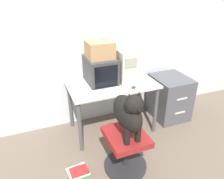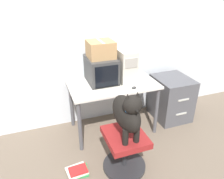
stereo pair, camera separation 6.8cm
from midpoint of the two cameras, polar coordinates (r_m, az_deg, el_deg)
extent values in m
plane|color=#6B5B4C|center=(3.07, 1.76, -13.55)|extent=(12.00, 12.00, 0.00)
cube|color=silver|center=(3.12, -3.45, 13.97)|extent=(8.00, 0.05, 2.60)
cube|color=silver|center=(2.94, -0.65, 1.36)|extent=(1.18, 0.68, 0.03)
cylinder|color=#4C4C51|center=(2.76, -9.04, -9.78)|extent=(0.05, 0.05, 0.71)
cylinder|color=#4C4C51|center=(3.11, 10.68, -5.39)|extent=(0.05, 0.05, 0.71)
cylinder|color=#4C4C51|center=(3.24, -11.43, -4.07)|extent=(0.05, 0.05, 0.71)
cylinder|color=#4C4C51|center=(3.54, 5.85, -0.86)|extent=(0.05, 0.05, 0.71)
cube|color=#383838|center=(2.91, -3.75, 5.09)|extent=(0.37, 0.46, 0.35)
cube|color=black|center=(2.71, -2.19, 3.41)|extent=(0.30, 0.01, 0.27)
cube|color=beige|center=(2.98, 2.22, 6.58)|extent=(0.22, 0.46, 0.44)
cube|color=#9E998E|center=(2.74, 4.24, 6.95)|extent=(0.16, 0.01, 0.12)
cube|color=beige|center=(2.70, -0.71, -0.37)|extent=(0.47, 0.16, 0.02)
cube|color=beige|center=(2.70, -0.71, -0.11)|extent=(0.43, 0.13, 0.00)
ellipsoid|color=#333333|center=(2.80, 4.95, 0.58)|extent=(0.07, 0.04, 0.03)
cylinder|color=#262628|center=(2.73, 2.70, -19.13)|extent=(0.50, 0.50, 0.04)
cylinder|color=#262628|center=(2.59, 2.80, -15.97)|extent=(0.05, 0.05, 0.37)
cube|color=maroon|center=(2.45, 2.91, -12.19)|extent=(0.43, 0.48, 0.07)
ellipsoid|color=black|center=(2.27, 3.10, -6.14)|extent=(0.23, 0.53, 0.34)
cylinder|color=black|center=(2.25, 3.08, -12.16)|extent=(0.06, 0.06, 0.19)
cylinder|color=black|center=(2.29, 5.95, -11.40)|extent=(0.06, 0.06, 0.19)
sphere|color=black|center=(2.06, 4.88, -3.87)|extent=(0.19, 0.19, 0.19)
cone|color=black|center=(2.01, 5.92, -5.33)|extent=(0.08, 0.09, 0.08)
cone|color=black|center=(2.01, 3.54, -2.08)|extent=(0.07, 0.07, 0.08)
cone|color=black|center=(2.05, 6.14, -1.57)|extent=(0.07, 0.07, 0.08)
torus|color=blue|center=(2.12, 4.54, -5.21)|extent=(0.13, 0.13, 0.02)
cube|color=#4C4C51|center=(3.54, 14.21, -1.96)|extent=(0.51, 0.57, 0.67)
cube|color=beige|center=(3.29, 17.29, -2.38)|extent=(0.18, 0.01, 0.02)
cube|color=beige|center=(3.40, 16.76, -5.85)|extent=(0.18, 0.01, 0.02)
cube|color=#A87F51|center=(2.82, -3.92, 10.41)|extent=(0.33, 0.31, 0.21)
cube|color=beige|center=(2.79, -3.99, 12.53)|extent=(0.04, 0.30, 0.00)
cube|color=#2D8C47|center=(2.70, -9.11, -20.51)|extent=(0.22, 0.21, 0.02)
cube|color=silver|center=(2.68, -9.64, -20.37)|extent=(0.25, 0.23, 0.02)
cube|color=red|center=(2.66, -9.31, -20.23)|extent=(0.21, 0.15, 0.02)
camera|label=1|loc=(0.03, -90.76, -0.38)|focal=35.00mm
camera|label=2|loc=(0.03, 89.24, 0.38)|focal=35.00mm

